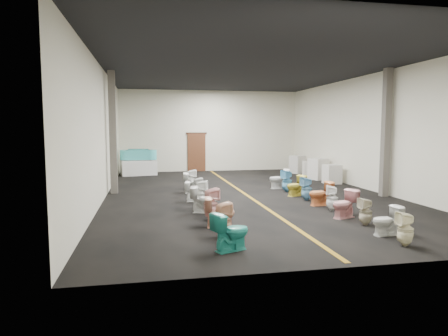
{
  "coord_description": "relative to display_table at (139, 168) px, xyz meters",
  "views": [
    {
      "loc": [
        -3.53,
        -14.24,
        2.44
      ],
      "look_at": [
        -0.58,
        1.0,
        0.87
      ],
      "focal_mm": 32.0,
      "sensor_mm": 36.0,
      "label": 1
    }
  ],
  "objects": [
    {
      "name": "floor",
      "position": [
        3.96,
        -6.66,
        -0.39
      ],
      "size": [
        16.0,
        16.0,
        0.0
      ],
      "primitive_type": "plane",
      "color": "black",
      "rests_on": "ground"
    },
    {
      "name": "ceiling",
      "position": [
        3.96,
        -6.66,
        4.11
      ],
      "size": [
        16.0,
        16.0,
        0.0
      ],
      "primitive_type": "plane",
      "rotation": [
        3.14,
        0.0,
        0.0
      ],
      "color": "black",
      "rests_on": "ground"
    },
    {
      "name": "wall_back",
      "position": [
        3.96,
        1.34,
        1.86
      ],
      "size": [
        10.0,
        0.0,
        10.0
      ],
      "primitive_type": "plane",
      "rotation": [
        1.57,
        0.0,
        0.0
      ],
      "color": "beige",
      "rests_on": "ground"
    },
    {
      "name": "wall_front",
      "position": [
        3.96,
        -14.66,
        1.86
      ],
      "size": [
        10.0,
        0.0,
        10.0
      ],
      "primitive_type": "plane",
      "rotation": [
        -1.57,
        0.0,
        0.0
      ],
      "color": "beige",
      "rests_on": "ground"
    },
    {
      "name": "wall_left",
      "position": [
        -1.04,
        -6.66,
        1.86
      ],
      "size": [
        0.0,
        16.0,
        16.0
      ],
      "primitive_type": "plane",
      "rotation": [
        1.57,
        0.0,
        1.57
      ],
      "color": "beige",
      "rests_on": "ground"
    },
    {
      "name": "wall_right",
      "position": [
        8.96,
        -6.66,
        1.86
      ],
      "size": [
        0.0,
        16.0,
        16.0
      ],
      "primitive_type": "plane",
      "rotation": [
        1.57,
        0.0,
        -1.57
      ],
      "color": "beige",
      "rests_on": "ground"
    },
    {
      "name": "aisle_stripe",
      "position": [
        3.96,
        -6.66,
        -0.39
      ],
      "size": [
        0.12,
        15.6,
        0.01
      ],
      "primitive_type": "cube",
      "color": "#906815",
      "rests_on": "floor"
    },
    {
      "name": "back_door",
      "position": [
        3.16,
        1.28,
        0.66
      ],
      "size": [
        1.0,
        0.1,
        2.1
      ],
      "primitive_type": "cube",
      "color": "#562D19",
      "rests_on": "floor"
    },
    {
      "name": "door_frame",
      "position": [
        3.16,
        1.29,
        1.73
      ],
      "size": [
        1.15,
        0.08,
        0.1
      ],
      "primitive_type": "cube",
      "color": "#331C11",
      "rests_on": "back_door"
    },
    {
      "name": "column_left",
      "position": [
        -0.79,
        -5.66,
        1.86
      ],
      "size": [
        0.25,
        0.25,
        4.5
      ],
      "primitive_type": "cube",
      "color": "#59544C",
      "rests_on": "floor"
    },
    {
      "name": "column_right",
      "position": [
        8.71,
        -8.16,
        1.86
      ],
      "size": [
        0.25,
        0.25,
        4.5
      ],
      "primitive_type": "cube",
      "color": "#59544C",
      "rests_on": "floor"
    },
    {
      "name": "display_table",
      "position": [
        0.0,
        0.0,
        0.0
      ],
      "size": [
        1.88,
        1.18,
        0.78
      ],
      "primitive_type": "cube",
      "rotation": [
        0.0,
        0.0,
        0.18
      ],
      "color": "white",
      "rests_on": "floor"
    },
    {
      "name": "bathtub",
      "position": [
        -0.0,
        0.0,
        0.68
      ],
      "size": [
        1.86,
        0.73,
        0.55
      ],
      "rotation": [
        0.0,
        0.0,
        -0.06
      ],
      "color": "#47C9CC",
      "rests_on": "display_table"
    },
    {
      "name": "appliance_crate_a",
      "position": [
        8.36,
        -4.81,
        0.03
      ],
      "size": [
        0.67,
        0.67,
        0.83
      ],
      "primitive_type": "cube",
      "rotation": [
        0.0,
        0.0,
        0.04
      ],
      "color": "silver",
      "rests_on": "floor"
    },
    {
      "name": "appliance_crate_b",
      "position": [
        8.36,
        -3.37,
        0.11
      ],
      "size": [
        0.92,
        0.92,
        0.99
      ],
      "primitive_type": "cube",
      "rotation": [
        0.0,
        0.0,
        0.34
      ],
      "color": "silver",
      "rests_on": "floor"
    },
    {
      "name": "appliance_crate_c",
      "position": [
        8.36,
        -2.45,
        -0.0
      ],
      "size": [
        0.81,
        0.81,
        0.77
      ],
      "primitive_type": "cube",
      "rotation": [
        0.0,
        0.0,
        -0.2
      ],
      "color": "silver",
      "rests_on": "floor"
    },
    {
      "name": "appliance_crate_d",
      "position": [
        8.36,
        -0.73,
        0.08
      ],
      "size": [
        0.87,
        0.87,
        0.94
      ],
      "primitive_type": "cube",
      "rotation": [
        0.0,
        0.0,
        0.43
      ],
      "color": "beige",
      "rests_on": "floor"
    },
    {
      "name": "toilet_left_0",
      "position": [
        2.04,
        -13.32,
        -0.0
      ],
      "size": [
        0.87,
        0.69,
        0.78
      ],
      "primitive_type": "imported",
      "rotation": [
        0.0,
        0.0,
        1.95
      ],
      "color": "teal",
      "rests_on": "floor"
    },
    {
      "name": "toilet_left_1",
      "position": [
        2.06,
        -12.34,
        0.01
      ],
      "size": [
        0.43,
        0.42,
        0.8
      ],
      "primitive_type": "imported",
      "rotation": [
        0.0,
        0.0,
        1.77
      ],
      "color": "#E1A987",
      "rests_on": "floor"
    },
    {
      "name": "toilet_left_2",
      "position": [
        2.15,
        -11.45,
        -0.02
      ],
      "size": [
        0.78,
        0.51,
        0.75
      ],
      "primitive_type": "imported",
      "rotation": [
        0.0,
        0.0,
        1.44
      ],
      "color": "tan",
      "rests_on": "floor"
    },
    {
      "name": "toilet_left_3",
      "position": [
        2.07,
        -10.62,
        0.04
      ],
      "size": [
        0.47,
        0.46,
        0.85
      ],
      "primitive_type": "imported",
      "rotation": [
        0.0,
        0.0,
        1.8
      ],
      "color": "#DA9B98",
      "rests_on": "floor"
    },
    {
      "name": "toilet_left_4",
      "position": [
        2.01,
        -9.68,
        -0.01
      ],
      "size": [
        0.83,
        0.62,
        0.75
      ],
      "primitive_type": "imported",
      "rotation": [
        0.0,
        0.0,
        1.27
      ],
      "color": "silver",
      "rests_on": "floor"
    },
    {
      "name": "toilet_left_5",
      "position": [
        2.06,
        -8.79,
        0.02
      ],
      "size": [
        0.47,
        0.46,
        0.82
      ],
      "primitive_type": "imported",
      "rotation": [
        0.0,
        0.0,
        1.27
      ],
      "color": "white",
      "rests_on": "floor"
    },
    {
      "name": "toilet_left_6",
      "position": [
        1.97,
        -7.93,
        -0.05
      ],
      "size": [
        0.72,
        0.5,
        0.67
      ],
      "primitive_type": "imported",
      "rotation": [
        0.0,
        0.0,
        1.36
      ],
      "color": "white",
      "rests_on": "floor"
    },
    {
      "name": "toilet_left_7",
      "position": [
        2.14,
        -7.14,
        -0.04
      ],
      "size": [
        0.39,
        0.38,
        0.7
      ],
      "primitive_type": "imported",
      "rotation": [
        0.0,
        0.0,
        1.82
      ],
      "color": "silver",
      "rests_on": "floor"
    },
    {
      "name": "toilet_left_8",
      "position": [
        2.12,
        -6.21,
        -0.0
      ],
      "size": [
        0.8,
        0.52,
        0.77
      ],
      "primitive_type": "imported",
      "rotation": [
        0.0,
        0.0,
        1.46
      ],
      "color": "white",
      "rests_on": "floor"
    },
    {
      "name": "toilet_left_9",
      "position": [
        2.12,
        -5.35,
        0.01
      ],
      "size": [
        0.41,
        0.4,
        0.79
      ],
      "primitive_type": "imported",
      "rotation": [
        0.0,
        0.0,
        1.7
      ],
      "color": "white",
      "rests_on": "floor"
    },
    {
      "name": "toilet_right_0",
      "position": [
        5.64,
        -13.71,
        -0.03
      ],
      "size": [
        0.35,
        0.34,
        0.72
      ],
      "primitive_type": "imported",
      "rotation": [
        0.0,
        0.0,
        -1.62
      ],
      "color": "#F0E8C0",
      "rests_on": "floor"
    },
    {
      "name": "toilet_right_1",
      "position": [
        5.74,
        -12.9,
        -0.05
      ],
      "size": [
        0.68,
        0.41,
        0.68
      ],
      "primitive_type": "imported",
      "rotation": [
        0.0,
        0.0,
        -1.52
      ],
      "color": "silver",
      "rests_on": "floor"
    },
    {
      "name": "toilet_right_2",
      "position": [
        5.77,
        -11.95,
        -0.04
      ],
      "size": [
        0.33,
        0.32,
        0.69
      ],
      "primitive_type": "imported",
      "rotation": [
        0.0,
        0.0,
        -1.54
      ],
      "color": "beige",
      "rests_on": "floor"
    },
    {
      "name": "toilet_right_3",
      "position": [
        5.65,
        -11.09,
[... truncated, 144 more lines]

